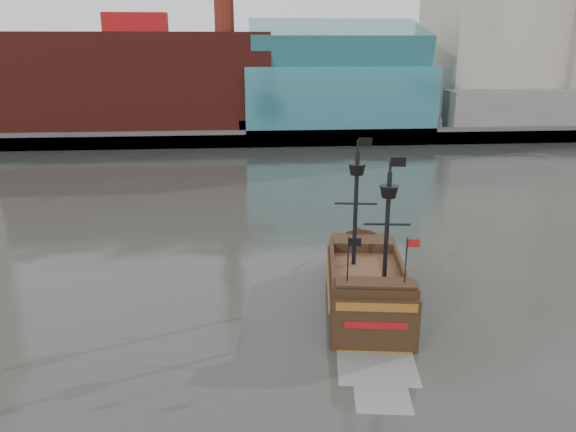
{
  "coord_description": "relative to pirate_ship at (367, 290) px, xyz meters",
  "views": [
    {
      "loc": [
        -6.0,
        -23.69,
        15.56
      ],
      "look_at": [
        -2.78,
        13.35,
        4.0
      ],
      "focal_mm": 35.0,
      "sensor_mm": 36.0,
      "label": 1
    }
  ],
  "objects": [
    {
      "name": "seawall",
      "position": [
        -1.54,
        55.22,
        0.32
      ],
      "size": [
        220.0,
        1.0,
        2.6
      ],
      "primitive_type": "cube",
      "color": "#4C4C49",
      "rests_on": "ground"
    },
    {
      "name": "ground",
      "position": [
        -1.54,
        -7.28,
        -0.98
      ],
      "size": [
        400.0,
        400.0,
        0.0
      ],
      "primitive_type": "plane",
      "color": "#2B2D28",
      "rests_on": "ground"
    },
    {
      "name": "pirate_ship",
      "position": [
        0.0,
        0.0,
        0.0
      ],
      "size": [
        6.29,
        14.98,
        10.87
      ],
      "rotation": [
        0.0,
        0.0,
        -0.14
      ],
      "color": "black",
      "rests_on": "ground"
    },
    {
      "name": "promenade_far",
      "position": [
        -1.54,
        84.72,
        0.02
      ],
      "size": [
        220.0,
        60.0,
        2.0
      ],
      "primitive_type": "cube",
      "color": "slate",
      "rests_on": "ground"
    }
  ]
}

